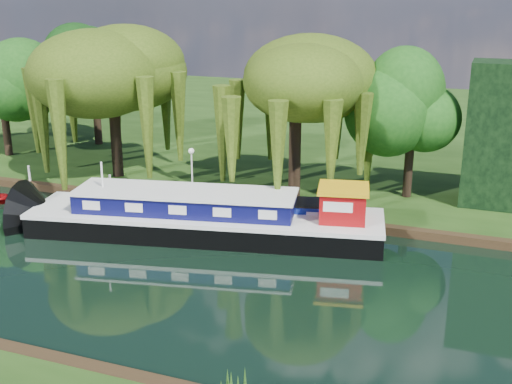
% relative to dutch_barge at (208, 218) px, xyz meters
% --- Properties ---
extents(ground, '(120.00, 120.00, 0.00)m').
position_rel_dutch_barge_xyz_m(ground, '(-4.18, -4.76, -0.95)').
color(ground, black).
extents(far_bank, '(120.00, 52.00, 0.45)m').
position_rel_dutch_barge_xyz_m(far_bank, '(-4.18, 29.24, -0.72)').
color(far_bank, '#1A360E').
rests_on(far_bank, ground).
extents(dutch_barge, '(18.56, 7.58, 3.82)m').
position_rel_dutch_barge_xyz_m(dutch_barge, '(0.00, 0.00, 0.00)').
color(dutch_barge, black).
rests_on(dutch_barge, ground).
extents(narrowboat, '(12.77, 5.15, 1.84)m').
position_rel_dutch_barge_xyz_m(narrowboat, '(1.75, 1.37, -0.29)').
color(narrowboat, navy).
rests_on(narrowboat, ground).
extents(willow_left, '(7.63, 7.63, 9.14)m').
position_rel_dutch_barge_xyz_m(willow_left, '(-9.55, 6.68, 6.14)').
color(willow_left, black).
rests_on(willow_left, far_bank).
extents(willow_right, '(6.94, 6.94, 8.45)m').
position_rel_dutch_barge_xyz_m(willow_right, '(2.62, 6.47, 5.67)').
color(willow_right, black).
rests_on(willow_right, far_bank).
extents(tree_far_left, '(5.05, 5.05, 8.14)m').
position_rel_dutch_barge_xyz_m(tree_far_left, '(-20.18, 8.66, 5.08)').
color(tree_far_left, black).
rests_on(tree_far_left, far_bank).
extents(tree_far_mid, '(5.19, 5.19, 8.49)m').
position_rel_dutch_barge_xyz_m(tree_far_mid, '(-15.98, 14.06, 5.35)').
color(tree_far_mid, black).
rests_on(tree_far_mid, far_bank).
extents(tree_far_right, '(4.55, 4.55, 7.45)m').
position_rel_dutch_barge_xyz_m(tree_far_right, '(8.84, 8.85, 4.64)').
color(tree_far_right, black).
rests_on(tree_far_right, far_bank).
extents(lamppost, '(0.36, 0.36, 2.56)m').
position_rel_dutch_barge_xyz_m(lamppost, '(-3.68, 5.74, 1.47)').
color(lamppost, silver).
rests_on(lamppost, far_bank).
extents(mooring_posts, '(19.16, 0.16, 1.00)m').
position_rel_dutch_barge_xyz_m(mooring_posts, '(-4.68, 3.64, 0.00)').
color(mooring_posts, silver).
rests_on(mooring_posts, far_bank).
extents(reeds_near, '(33.70, 1.50, 1.10)m').
position_rel_dutch_barge_xyz_m(reeds_near, '(2.69, -12.34, -0.40)').
color(reeds_near, '#204A13').
rests_on(reeds_near, ground).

